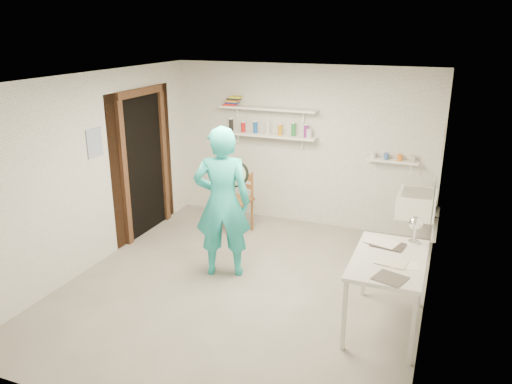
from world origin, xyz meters
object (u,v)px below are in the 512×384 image
at_px(wall_clock, 235,174).
at_px(wooden_chair, 233,200).
at_px(desk_lamp, 416,223).
at_px(belfast_sink, 417,204).
at_px(work_table, 386,293).
at_px(man, 222,203).

height_order(wall_clock, wooden_chair, wall_clock).
relative_size(wooden_chair, desk_lamp, 6.96).
bearing_deg(wooden_chair, wall_clock, -56.32).
bearing_deg(belfast_sink, work_table, -93.29).
bearing_deg(belfast_sink, wooden_chair, -174.28).
distance_m(belfast_sink, man, 2.58).
bearing_deg(wall_clock, wooden_chair, 95.52).
distance_m(belfast_sink, wooden_chair, 2.54).
relative_size(belfast_sink, wall_clock, 1.81).
height_order(belfast_sink, wall_clock, wall_clock).
relative_size(man, wall_clock, 5.56).
xyz_separation_m(belfast_sink, desk_lamp, (0.08, -1.45, 0.29)).
distance_m(man, wooden_chair, 1.34).
bearing_deg(wooden_chair, work_table, -26.52).
distance_m(wall_clock, wooden_chair, 1.33).
bearing_deg(man, belfast_sink, -165.47).
bearing_deg(belfast_sink, wall_clock, -148.42).
bearing_deg(desk_lamp, wall_clock, 174.59).
height_order(belfast_sink, man, man).
bearing_deg(man, work_table, 147.16).
height_order(belfast_sink, wooden_chair, wooden_chair).
xyz_separation_m(work_table, desk_lamp, (0.19, 0.46, 0.60)).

